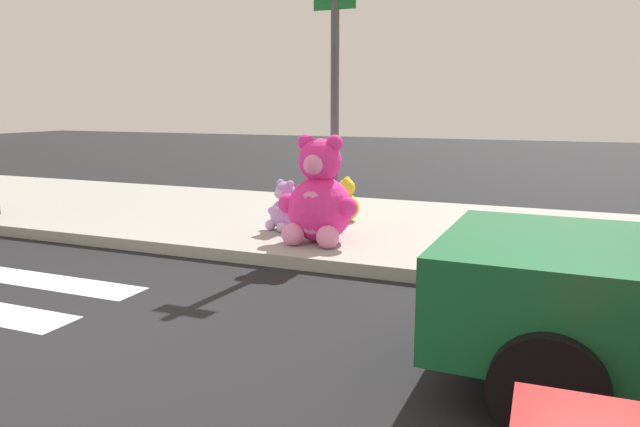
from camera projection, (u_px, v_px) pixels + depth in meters
name	position (u px, v px, depth m)	size (l,w,h in m)	color
sidewalk	(292.00, 221.00, 9.05)	(28.00, 4.40, 0.15)	#9E9B93
sign_pole	(335.00, 104.00, 7.62)	(0.56, 0.11, 3.20)	#4C4C51
plush_pink_large	(319.00, 200.00, 7.29)	(1.03, 0.90, 1.33)	#F22D93
plush_lavender	(284.00, 210.00, 8.05)	(0.51, 0.49, 0.69)	#B28CD8
plush_yellow	(345.00, 203.00, 8.70)	(0.45, 0.49, 0.64)	yellow
plush_tan	(311.00, 203.00, 8.83)	(0.42, 0.43, 0.59)	tan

